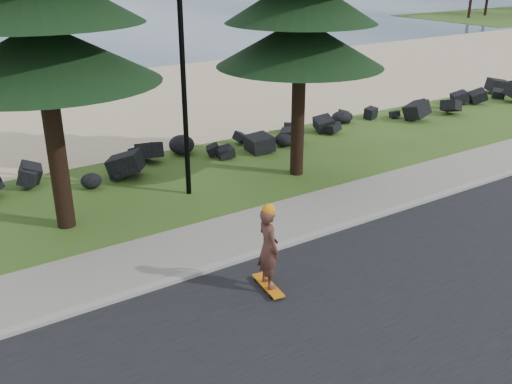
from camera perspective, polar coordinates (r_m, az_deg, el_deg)
ground at (r=13.70m, az=-0.61°, el=-4.43°), size 160.00×160.00×0.00m
road at (r=10.74m, az=12.86°, el=-13.43°), size 160.00×7.00×0.02m
kerb at (r=13.01m, az=1.54°, el=-5.74°), size 160.00×0.20×0.10m
sidewalk at (r=13.83m, az=-1.06°, el=-3.97°), size 160.00×2.00×0.08m
beach_sand at (r=26.38m, az=-18.05°, el=7.84°), size 160.00×15.00×0.01m
seawall_boulders at (r=18.28m, az=-10.14°, el=2.31°), size 60.00×2.40×1.10m
lamp_post at (r=15.15m, az=-7.45°, el=14.47°), size 0.25×0.14×8.14m
skateboarder at (r=11.17m, az=1.25°, el=-5.64°), size 0.48×1.03×1.87m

